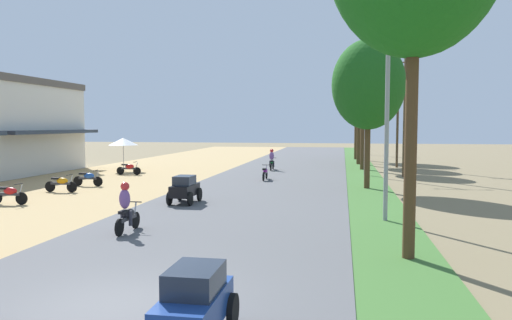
# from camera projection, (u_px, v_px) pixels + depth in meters

# --- Properties ---
(ground_plane) EXTENTS (180.00, 180.00, 0.00)m
(ground_plane) POSITION_uv_depth(u_px,v_px,m) (116.00, 312.00, 9.39)
(ground_plane) COLOR #7A6B4C
(road_strip) EXTENTS (9.00, 140.00, 0.08)m
(road_strip) POSITION_uv_depth(u_px,v_px,m) (116.00, 310.00, 9.39)
(road_strip) COLOR #565659
(road_strip) RESTS_ON ground
(shophouse_mid) EXTENTS (7.30, 10.71, 6.90)m
(shophouse_mid) POSITION_uv_depth(u_px,v_px,m) (11.00, 127.00, 36.45)
(shophouse_mid) COLOR silver
(shophouse_mid) RESTS_ON ground
(parked_motorbike_second) EXTENTS (1.80, 0.54, 0.94)m
(parked_motorbike_second) POSITION_uv_depth(u_px,v_px,m) (9.00, 193.00, 21.73)
(parked_motorbike_second) COLOR black
(parked_motorbike_second) RESTS_ON dirt_shoulder
(parked_motorbike_third) EXTENTS (1.80, 0.54, 0.94)m
(parked_motorbike_third) POSITION_uv_depth(u_px,v_px,m) (61.00, 183.00, 25.71)
(parked_motorbike_third) COLOR black
(parked_motorbike_third) RESTS_ON dirt_shoulder
(parked_motorbike_fourth) EXTENTS (1.80, 0.54, 0.94)m
(parked_motorbike_fourth) POSITION_uv_depth(u_px,v_px,m) (88.00, 178.00, 28.27)
(parked_motorbike_fourth) COLOR black
(parked_motorbike_fourth) RESTS_ON dirt_shoulder
(parked_motorbike_fifth) EXTENTS (1.80, 0.54, 0.94)m
(parked_motorbike_fifth) POSITION_uv_depth(u_px,v_px,m) (129.00, 168.00, 34.68)
(parked_motorbike_fifth) COLOR black
(parked_motorbike_fifth) RESTS_ON dirt_shoulder
(vendor_umbrella) EXTENTS (2.20, 2.20, 2.52)m
(vendor_umbrella) POSITION_uv_depth(u_px,v_px,m) (123.00, 142.00, 37.65)
(vendor_umbrella) COLOR #99999E
(vendor_umbrella) RESTS_ON dirt_shoulder
(median_tree_second) EXTENTS (4.00, 4.00, 8.20)m
(median_tree_second) POSITION_uv_depth(u_px,v_px,m) (368.00, 85.00, 27.01)
(median_tree_second) COLOR #4C351E
(median_tree_second) RESTS_ON median_strip
(median_tree_third) EXTENTS (3.76, 3.76, 8.19)m
(median_tree_third) POSITION_uv_depth(u_px,v_px,m) (364.00, 92.00, 38.63)
(median_tree_third) COLOR #4C351E
(median_tree_third) RESTS_ON median_strip
(median_tree_fourth) EXTENTS (4.12, 4.12, 8.77)m
(median_tree_fourth) POSITION_uv_depth(u_px,v_px,m) (359.00, 91.00, 43.99)
(median_tree_fourth) COLOR #4C351E
(median_tree_fourth) RESTS_ON median_strip
(median_tree_fifth) EXTENTS (4.18, 4.18, 10.32)m
(median_tree_fifth) POSITION_uv_depth(u_px,v_px,m) (357.00, 84.00, 50.36)
(median_tree_fifth) COLOR #4C351E
(median_tree_fifth) RESTS_ON median_strip
(streetlamp_near) EXTENTS (3.16, 0.20, 7.63)m
(streetlamp_near) POSITION_uv_depth(u_px,v_px,m) (387.00, 100.00, 17.83)
(streetlamp_near) COLOR gray
(streetlamp_near) RESTS_ON median_strip
(streetlamp_mid) EXTENTS (3.16, 0.20, 7.30)m
(streetlamp_mid) POSITION_uv_depth(u_px,v_px,m) (366.00, 115.00, 34.30)
(streetlamp_mid) COLOR gray
(streetlamp_mid) RESTS_ON median_strip
(streetlamp_far) EXTENTS (3.16, 0.20, 8.33)m
(streetlamp_far) POSITION_uv_depth(u_px,v_px,m) (360.00, 112.00, 46.89)
(streetlamp_far) COLOR gray
(streetlamp_far) RESTS_ON median_strip
(streetlamp_farthest) EXTENTS (3.16, 0.20, 7.59)m
(streetlamp_farthest) POSITION_uv_depth(u_px,v_px,m) (356.00, 118.00, 60.95)
(streetlamp_farthest) COLOR gray
(streetlamp_farthest) RESTS_ON median_strip
(utility_pole_near) EXTENTS (1.80, 0.20, 9.65)m
(utility_pole_near) POSITION_uv_depth(u_px,v_px,m) (405.00, 104.00, 33.57)
(utility_pole_near) COLOR brown
(utility_pole_near) RESTS_ON ground
(utility_pole_far) EXTENTS (1.80, 0.20, 9.27)m
(utility_pole_far) POSITION_uv_depth(u_px,v_px,m) (398.00, 110.00, 41.26)
(utility_pole_far) COLOR brown
(utility_pole_far) RESTS_ON ground
(car_hatchback_blue) EXTENTS (1.04, 2.00, 1.23)m
(car_hatchback_blue) POSITION_uv_depth(u_px,v_px,m) (194.00, 303.00, 7.80)
(car_hatchback_blue) COLOR navy
(car_hatchback_blue) RESTS_ON road_strip
(car_hatchback_black) EXTENTS (1.04, 2.00, 1.23)m
(car_hatchback_black) POSITION_uv_depth(u_px,v_px,m) (185.00, 188.00, 21.98)
(car_hatchback_black) COLOR black
(car_hatchback_black) RESTS_ON road_strip
(motorbike_ahead_second) EXTENTS (0.54, 1.80, 1.66)m
(motorbike_ahead_second) POSITION_uv_depth(u_px,v_px,m) (127.00, 209.00, 15.90)
(motorbike_ahead_second) COLOR black
(motorbike_ahead_second) RESTS_ON road_strip
(motorbike_ahead_third) EXTENTS (0.54, 1.80, 0.94)m
(motorbike_ahead_third) POSITION_uv_depth(u_px,v_px,m) (265.00, 172.00, 31.34)
(motorbike_ahead_third) COLOR black
(motorbike_ahead_third) RESTS_ON road_strip
(motorbike_ahead_fourth) EXTENTS (0.54, 1.80, 1.66)m
(motorbike_ahead_fourth) POSITION_uv_depth(u_px,v_px,m) (272.00, 160.00, 38.15)
(motorbike_ahead_fourth) COLOR black
(motorbike_ahead_fourth) RESTS_ON road_strip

